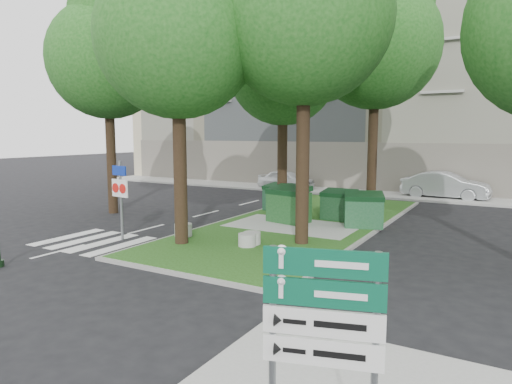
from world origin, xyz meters
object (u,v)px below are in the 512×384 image
Objects in this scene: litter_bin at (377,212)px; traffic_sign_pole at (121,190)px; dumpster_a at (279,198)px; bollard_left at (183,230)px; bollard_mid at (247,240)px; dumpster_b at (289,205)px; directional_sign at (323,328)px; car_silver at (445,185)px; dumpster_d at (364,210)px; tree_median_far at (379,32)px; tree_street_left at (109,48)px; tree_median_near_left at (180,20)px; tree_median_mid at (285,59)px; bollard_right at (252,238)px; dumpster_c at (339,205)px; car_white at (286,180)px.

litter_bin is 0.28× the size of traffic_sign_pole.
dumpster_a is 4.79m from litter_bin.
bollard_mid is at bearing -2.30° from bollard_left.
dumpster_b is 4.77m from bollard_left.
dumpster_b is at bearing 100.75° from directional_sign.
car_silver reaches higher than dumpster_a.
tree_median_far is at bearing 79.56° from dumpster_d.
bollard_left is 0.13× the size of car_silver.
tree_median_near_left is at bearing -26.57° from tree_street_left.
tree_median_mid is at bearing 104.82° from bollard_mid.
bollard_right is 15.87m from car_silver.
dumpster_a is 16.94m from directional_sign.
car_silver is (4.55, 11.33, -0.07)m from dumpster_b.
dumpster_d is at bearing -13.10° from tree_median_mid.
dumpster_c is at bearing -168.47° from litter_bin.
dumpster_d is at bearing 48.67° from traffic_sign_pole.
tree_street_left reaches higher than tree_median_mid.
tree_median_far reaches higher than dumpster_b.
tree_median_mid is 7.67m from litter_bin.
car_white reaches higher than bollard_left.
tree_median_far reaches higher than tree_median_near_left.
bollard_mid is 6.76m from litter_bin.
bollard_right is (-2.37, -4.62, -0.46)m from dumpster_d.
tree_street_left is at bearing -158.20° from tree_median_mid.
tree_street_left is at bearing 153.43° from tree_median_near_left.
car_silver reaches higher than bollard_right.
dumpster_d is 7.03m from bollard_left.
tree_median_mid is 8.84m from bollard_left.
bollard_mid is at bearing -70.14° from dumpster_b.
bollard_left is 2.61m from traffic_sign_pole.
car_white is (-7.07, 9.33, -0.08)m from dumpster_c.
tree_median_near_left is 16.72× the size of bollard_left.
bollard_right is 0.20× the size of traffic_sign_pole.
tree_street_left is (-7.00, 3.50, 0.33)m from tree_median_near_left.
directional_sign is at bearing -50.82° from dumpster_b.
dumpster_c is at bearing -102.78° from tree_median_far.
directional_sign is (4.86, -14.15, 1.04)m from dumpster_c.
traffic_sign_pole is at bearing -92.97° from dumpster_a.
bollard_left is (-2.13, -4.23, -0.51)m from dumpster_b.
bollard_mid is (1.54, -5.83, -6.65)m from tree_median_mid.
litter_bin is at bearing 56.31° from tree_median_near_left.
tree_street_left is at bearing -150.72° from tree_median_far.
bollard_left is 8.11m from litter_bin.
traffic_sign_pole reaches higher than bollard_right.
dumpster_d reaches higher than dumpster_c.
car_white is (-6.08, 14.95, 0.33)m from bollard_right.
dumpster_b is at bearing 97.89° from bollard_mid.
directional_sign is at bearing -43.73° from tree_median_near_left.
tree_median_far is 18.93× the size of bollard_left.
car_silver reaches higher than dumpster_d.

